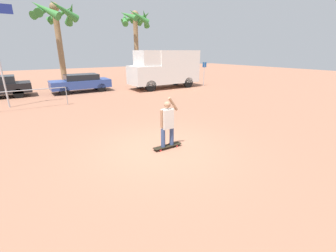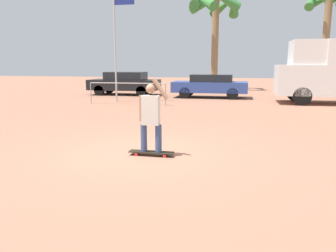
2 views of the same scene
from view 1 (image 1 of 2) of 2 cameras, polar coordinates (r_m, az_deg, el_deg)
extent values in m
plane|color=#A36B51|center=(7.46, -2.24, -5.70)|extent=(80.00, 80.00, 0.00)
cube|color=black|center=(7.45, -0.15, -5.07)|extent=(1.00, 0.23, 0.02)
cylinder|color=red|center=(7.24, -1.88, -6.18)|extent=(0.07, 0.03, 0.07)
cylinder|color=red|center=(7.39, -2.64, -5.67)|extent=(0.07, 0.03, 0.07)
cylinder|color=red|center=(7.56, 2.28, -5.08)|extent=(0.07, 0.03, 0.07)
cylinder|color=red|center=(7.70, 1.47, -4.61)|extent=(0.07, 0.03, 0.07)
cylinder|color=#384C7A|center=(7.25, -1.26, -3.09)|extent=(0.14, 0.14, 0.61)
cylinder|color=#384C7A|center=(7.41, 0.93, -2.58)|extent=(0.14, 0.14, 0.61)
cube|color=silver|center=(7.13, -0.16, 1.83)|extent=(0.37, 0.22, 0.64)
sphere|color=#A37556|center=(7.01, -0.16, 5.44)|extent=(0.21, 0.21, 0.21)
cylinder|color=#A37556|center=(7.01, -1.63, 1.83)|extent=(0.09, 0.09, 0.56)
cylinder|color=#A37556|center=(7.12, 1.29, 5.63)|extent=(0.37, 0.09, 0.47)
cylinder|color=black|center=(18.11, -4.47, 10.13)|extent=(0.89, 0.28, 0.89)
cylinder|color=black|center=(19.79, -7.16, 10.75)|extent=(0.89, 0.28, 0.89)
cylinder|color=black|center=(20.16, 5.10, 10.96)|extent=(0.89, 0.28, 0.89)
cylinder|color=black|center=(21.68, 1.95, 11.54)|extent=(0.89, 0.28, 0.89)
cube|color=white|center=(18.82, -6.20, 12.67)|extent=(2.12, 2.18, 1.49)
cube|color=black|center=(18.60, -7.43, 13.48)|extent=(0.04, 1.86, 0.74)
cube|color=white|center=(20.31, 1.62, 14.88)|extent=(3.93, 2.18, 2.68)
cube|color=white|center=(18.88, -5.45, 16.80)|extent=(1.48, 2.01, 1.20)
cylinder|color=black|center=(18.11, -24.82, 8.14)|extent=(0.66, 0.22, 0.66)
cylinder|color=black|center=(19.68, -25.58, 8.74)|extent=(0.66, 0.22, 0.66)
cylinder|color=black|center=(18.68, -16.57, 9.34)|extent=(0.66, 0.22, 0.66)
cylinder|color=black|center=(20.21, -17.93, 9.85)|extent=(0.66, 0.22, 0.66)
cube|color=#2D4793|center=(19.08, -21.30, 9.95)|extent=(4.37, 1.82, 0.61)
cube|color=black|center=(19.05, -21.16, 11.53)|extent=(2.40, 1.60, 0.43)
cylinder|color=black|center=(18.55, -33.72, 6.93)|extent=(0.65, 0.22, 0.65)
cylinder|color=black|center=(20.20, -33.78, 7.62)|extent=(0.65, 0.22, 0.65)
cylinder|color=#8E704C|center=(26.26, -8.03, 18.96)|extent=(0.48, 0.48, 6.71)
sphere|color=#8E704C|center=(26.51, -8.39, 26.23)|extent=(0.76, 0.76, 0.76)
cone|color=#387F38|center=(27.06, -6.18, 25.57)|extent=(0.84, 2.28, 1.45)
cone|color=#387F38|center=(27.45, -7.22, 25.64)|extent=(1.86, 2.15, 1.16)
cone|color=#387F38|center=(27.47, -9.37, 25.39)|extent=(2.25, 0.66, 1.38)
cone|color=#387F38|center=(26.39, -10.94, 25.29)|extent=(1.30, 2.18, 1.78)
cone|color=#387F38|center=(25.67, -10.09, 25.95)|extent=(1.51, 2.29, 1.26)
cone|color=#387F38|center=(25.47, -7.41, 25.91)|extent=(2.24, 0.78, 1.55)
cone|color=#387F38|center=(26.23, -5.80, 25.51)|extent=(1.77, 1.99, 1.83)
cylinder|color=#8E704C|center=(24.90, -25.73, 17.59)|extent=(0.52, 0.52, 6.83)
sphere|color=#8E704C|center=(25.18, -26.91, 25.30)|extent=(0.83, 0.83, 0.83)
cone|color=#387F38|center=(25.39, -23.52, 24.66)|extent=(0.84, 2.67, 2.07)
cone|color=#387F38|center=(26.37, -25.66, 24.23)|extent=(2.73, 1.94, 1.93)
cone|color=#387F38|center=(26.02, -29.18, 24.04)|extent=(2.57, 2.37, 1.67)
cone|color=#387F38|center=(25.12, -30.12, 24.25)|extent=(1.04, 2.83, 1.59)
cone|color=#387F38|center=(24.05, -28.78, 24.59)|extent=(2.51, 2.39, 1.86)
cone|color=#387F38|center=(24.03, -24.97, 25.13)|extent=(2.79, 1.80, 1.83)
cube|color=navy|center=(15.60, -36.77, 22.81)|extent=(1.04, 0.02, 0.47)
cylinder|color=#B7B7BC|center=(21.26, 9.11, 12.85)|extent=(0.06, 0.06, 2.11)
cube|color=#19519E|center=(21.19, 9.26, 15.10)|extent=(0.44, 0.02, 0.44)
cylinder|color=#99999E|center=(14.47, -32.16, 7.71)|extent=(3.86, 0.05, 0.05)
cylinder|color=#99999E|center=(14.70, -24.32, 6.94)|extent=(0.04, 0.04, 1.05)
camera|label=2|loc=(5.71, 65.40, -3.14)|focal=35.00mm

